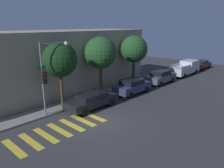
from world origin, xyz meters
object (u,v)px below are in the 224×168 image
at_px(traffic_light_pole, 49,69).
at_px(tree_midblock, 100,53).
at_px(tree_far_end, 134,49).
at_px(tree_near_corner, 60,60).
at_px(sedan_tail_of_row, 201,64).
at_px(sedan_far_end, 161,77).
at_px(sedan_middle, 132,86).
at_px(sedan_near_corner, 92,100).
at_px(pickup_truck, 185,68).

height_order(traffic_light_pole, tree_midblock, tree_midblock).
bearing_deg(tree_midblock, traffic_light_pole, -173.81).
bearing_deg(tree_far_end, tree_near_corner, 180.00).
relative_size(sedan_tail_of_row, tree_far_end, 0.77).
distance_m(sedan_tail_of_row, tree_midblock, 20.08).
height_order(sedan_far_end, tree_far_end, tree_far_end).
bearing_deg(sedan_middle, sedan_far_end, 0.00).
bearing_deg(sedan_far_end, tree_far_end, 145.85).
height_order(traffic_light_pole, tree_far_end, tree_far_end).
height_order(sedan_middle, tree_far_end, tree_far_end).
distance_m(tree_near_corner, tree_far_end, 9.58).
height_order(sedan_tail_of_row, tree_far_end, tree_far_end).
height_order(sedan_tail_of_row, tree_near_corner, tree_near_corner).
bearing_deg(tree_near_corner, sedan_far_end, -8.76).
height_order(traffic_light_pole, sedan_middle, traffic_light_pole).
bearing_deg(sedan_far_end, tree_near_corner, 171.24).
xyz_separation_m(sedan_near_corner, tree_midblock, (2.90, 1.91, 3.42)).
distance_m(sedan_middle, sedan_far_end, 5.44).
height_order(tree_near_corner, tree_far_end, tree_far_end).
xyz_separation_m(traffic_light_pole, tree_near_corner, (1.41, 0.64, 0.43)).
xyz_separation_m(pickup_truck, tree_near_corner, (-18.77, 1.91, 3.08)).
distance_m(sedan_far_end, tree_far_end, 4.73).
bearing_deg(tree_midblock, sedan_far_end, -13.53).
distance_m(sedan_near_corner, tree_near_corner, 4.12).
bearing_deg(sedan_middle, tree_far_end, 36.01).
relative_size(traffic_light_pole, pickup_truck, 0.97).
relative_size(traffic_light_pole, tree_far_end, 0.99).
relative_size(sedan_middle, sedan_far_end, 0.97).
distance_m(traffic_light_pole, tree_far_end, 11.01).
bearing_deg(tree_near_corner, traffic_light_pole, -155.65).
bearing_deg(tree_far_end, pickup_truck, -11.72).
relative_size(sedan_near_corner, tree_midblock, 0.82).
relative_size(sedan_tail_of_row, tree_near_corner, 0.79).
xyz_separation_m(pickup_truck, sedan_tail_of_row, (5.38, -0.00, -0.20)).
bearing_deg(tree_far_end, sedan_middle, -143.99).
bearing_deg(traffic_light_pole, pickup_truck, -3.61).
distance_m(sedan_tail_of_row, tree_far_end, 15.08).
bearing_deg(traffic_light_pole, tree_midblock, 6.19).
bearing_deg(pickup_truck, traffic_light_pole, 176.39).
height_order(sedan_far_end, tree_near_corner, tree_near_corner).
relative_size(sedan_middle, sedan_tail_of_row, 0.98).
xyz_separation_m(sedan_far_end, tree_far_end, (-2.81, 1.91, 3.28)).
bearing_deg(sedan_near_corner, sedan_tail_of_row, 0.00).
height_order(sedan_far_end, pickup_truck, pickup_truck).
distance_m(sedan_middle, sedan_tail_of_row, 17.20).
bearing_deg(sedan_near_corner, tree_far_end, 13.39).
bearing_deg(tree_near_corner, pickup_truck, -5.80).
height_order(sedan_far_end, tree_midblock, tree_midblock).
relative_size(traffic_light_pole, sedan_tail_of_row, 1.30).
bearing_deg(sedan_middle, tree_near_corner, 164.64).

